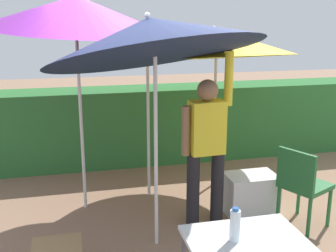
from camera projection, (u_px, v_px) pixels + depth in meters
ground_plane at (175, 234)px, 4.38m from camera, size 24.00×24.00×0.00m
hedge_row at (137, 125)px, 6.48m from camera, size 8.00×0.70×1.16m
umbrella_rainbow at (76, 12)px, 4.44m from camera, size 1.96×1.96×2.55m
umbrella_orange at (148, 37)px, 4.84m from camera, size 1.47×1.46×2.20m
umbrella_yellow at (151, 37)px, 3.66m from camera, size 2.03×1.99×2.52m
umbrella_navy at (215, 44)px, 5.16m from camera, size 1.99×2.01×2.19m
person_vendor at (206, 142)px, 4.37m from camera, size 0.55×0.24×1.88m
chair_plastic at (302, 183)px, 4.41m from camera, size 0.59×0.59×0.89m
cooler_box at (250, 194)px, 4.79m from camera, size 0.58×0.39×0.47m
bottle_water at (235, 225)px, 2.74m from camera, size 0.07×0.07×0.24m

